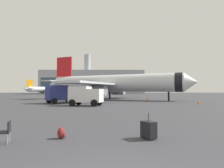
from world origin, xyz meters
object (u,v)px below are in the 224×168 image
object	(u,v)px
gate_chair	(5,131)
safety_cone_mid	(199,102)
safety_cone_near	(148,98)
rolling_suitcase	(149,130)
cargo_van	(85,95)
service_truck	(61,93)
airplane_at_gate	(113,83)
airplane_taxiing	(47,89)
traveller_backpack	(62,133)

from	to	relation	value
gate_chair	safety_cone_mid	bearing A→B (deg)	51.32
safety_cone_near	rolling_suitcase	world-z (taller)	rolling_suitcase
safety_cone_mid	cargo_van	bearing A→B (deg)	-170.39
service_truck	rolling_suitcase	distance (m)	25.98
airplane_at_gate	safety_cone_mid	world-z (taller)	airplane_at_gate
gate_chair	cargo_van	bearing A→B (deg)	87.66
airplane_taxiing	safety_cone_near	size ratio (longest dim) A/B	26.82
safety_cone_near	gate_chair	distance (m)	39.19
safety_cone_mid	traveller_backpack	size ratio (longest dim) A/B	1.42
cargo_van	rolling_suitcase	distance (m)	19.00
cargo_van	traveller_backpack	xyz separation A→B (m)	(1.22, -18.22, -1.22)
airplane_taxiing	gate_chair	distance (m)	109.99
cargo_van	gate_chair	bearing A→B (deg)	-92.34
airplane_taxiing	rolling_suitcase	size ratio (longest dim) A/B	20.41
safety_cone_mid	traveller_backpack	bearing A→B (deg)	-126.32
cargo_van	rolling_suitcase	xyz separation A→B (m)	(4.94, -18.31, -1.06)
safety_cone_mid	service_truck	bearing A→B (deg)	172.12
airplane_at_gate	service_truck	xyz separation A→B (m)	(-8.63, -11.75, -2.05)
service_truck	gate_chair	world-z (taller)	service_truck
gate_chair	rolling_suitcase	bearing A→B (deg)	6.75
airplane_at_gate	safety_cone_mid	xyz separation A→B (m)	(12.75, -14.71, -3.32)
airplane_at_gate	safety_cone_near	xyz separation A→B (m)	(8.11, 0.51, -3.24)
rolling_suitcase	gate_chair	size ratio (longest dim) A/B	1.28
rolling_suitcase	traveller_backpack	size ratio (longest dim) A/B	2.29
airplane_taxiing	service_truck	world-z (taller)	airplane_taxiing
safety_cone_near	gate_chair	xyz separation A→B (m)	(-12.82, -37.03, 0.08)
airplane_at_gate	cargo_van	world-z (taller)	airplane_at_gate
airplane_at_gate	rolling_suitcase	xyz separation A→B (m)	(1.00, -35.84, -3.27)
rolling_suitcase	traveller_backpack	xyz separation A→B (m)	(-3.72, 0.09, -0.16)
airplane_at_gate	safety_cone_near	distance (m)	8.75
service_truck	safety_cone_near	bearing A→B (deg)	36.21
airplane_taxiing	airplane_at_gate	bearing A→B (deg)	-61.96
airplane_taxiing	service_truck	xyz separation A→B (m)	(27.97, -80.46, -1.14)
service_truck	safety_cone_mid	size ratio (longest dim) A/B	7.57
airplane_taxiing	cargo_van	size ratio (longest dim) A/B	4.71
airplane_at_gate	airplane_taxiing	xyz separation A→B (m)	(-36.60, 68.72, -0.91)
airplane_at_gate	gate_chair	xyz separation A→B (m)	(-4.71, -36.52, -3.16)
airplane_at_gate	rolling_suitcase	distance (m)	36.01
service_truck	rolling_suitcase	size ratio (longest dim) A/B	4.69
safety_cone_mid	rolling_suitcase	distance (m)	24.19
airplane_at_gate	airplane_taxiing	distance (m)	77.86
airplane_at_gate	safety_cone_mid	bearing A→B (deg)	-49.07
airplane_taxiing	safety_cone_near	world-z (taller)	airplane_taxiing
safety_cone_near	airplane_taxiing	bearing A→B (deg)	123.25
cargo_van	rolling_suitcase	size ratio (longest dim) A/B	4.34
service_truck	gate_chair	xyz separation A→B (m)	(3.92, -24.78, -1.11)
cargo_van	rolling_suitcase	world-z (taller)	cargo_van
gate_chair	traveller_backpack	bearing A→B (deg)	21.10
airplane_at_gate	service_truck	bearing A→B (deg)	-126.31
safety_cone_near	rolling_suitcase	size ratio (longest dim) A/B	0.76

